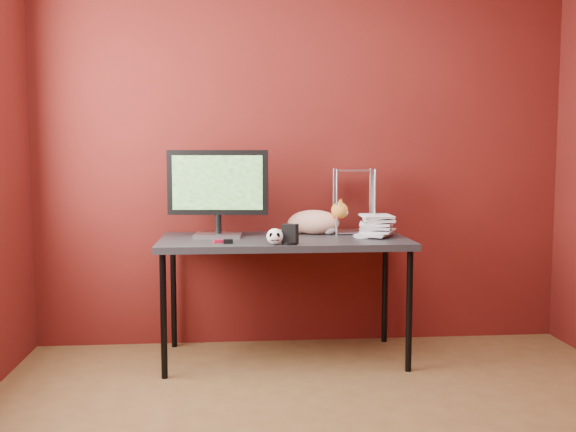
{
  "coord_description": "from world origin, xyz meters",
  "views": [
    {
      "loc": [
        -0.45,
        -2.48,
        1.25
      ],
      "look_at": [
        -0.15,
        1.15,
        0.91
      ],
      "focal_mm": 40.0,
      "sensor_mm": 36.0,
      "label": 1
    }
  ],
  "objects": [
    {
      "name": "room",
      "position": [
        0.0,
        0.0,
        1.45
      ],
      "size": [
        3.52,
        3.52,
        2.61
      ],
      "color": "#55391D",
      "rests_on": "ground"
    },
    {
      "name": "desk",
      "position": [
        -0.15,
        1.37,
        0.7
      ],
      "size": [
        1.5,
        0.7,
        0.75
      ],
      "color": "black",
      "rests_on": "ground"
    },
    {
      "name": "monitor",
      "position": [
        -0.55,
        1.46,
        1.05
      ],
      "size": [
        0.62,
        0.22,
        0.53
      ],
      "rotation": [
        0.0,
        0.0,
        -0.1
      ],
      "color": "#AFB0B4",
      "rests_on": "desk"
    },
    {
      "name": "cat",
      "position": [
        0.06,
        1.55,
        0.83
      ],
      "size": [
        0.48,
        0.27,
        0.23
      ],
      "rotation": [
        0.0,
        0.0,
        -0.33
      ],
      "color": "#C35C29",
      "rests_on": "desk"
    },
    {
      "name": "skull_mug",
      "position": [
        -0.23,
        1.08,
        0.8
      ],
      "size": [
        0.09,
        0.09,
        0.09
      ],
      "rotation": [
        0.0,
        0.0,
        -0.12
      ],
      "color": "white",
      "rests_on": "desk"
    },
    {
      "name": "speaker",
      "position": [
        -0.14,
        1.09,
        0.8
      ],
      "size": [
        0.1,
        0.1,
        0.11
      ],
      "rotation": [
        0.0,
        0.0,
        -0.36
      ],
      "color": "black",
      "rests_on": "desk"
    },
    {
      "name": "book_stack",
      "position": [
        0.34,
        1.44,
        1.5
      ],
      "size": [
        0.29,
        0.31,
        1.49
      ],
      "rotation": [
        0.0,
        0.0,
        -0.32
      ],
      "color": "beige",
      "rests_on": "desk"
    },
    {
      "name": "wire_rack",
      "position": [
        0.31,
        1.56,
        0.96
      ],
      "size": [
        0.25,
        0.21,
        0.42
      ],
      "rotation": [
        0.0,
        0.0,
        -0.06
      ],
      "color": "#AFB0B4",
      "rests_on": "desk"
    },
    {
      "name": "pocket_knife",
      "position": [
        -0.53,
        1.19,
        0.76
      ],
      "size": [
        0.09,
        0.05,
        0.02
      ],
      "primitive_type": "cube",
      "rotation": [
        0.0,
        0.0,
        0.3
      ],
      "color": "#B10D2A",
      "rests_on": "desk"
    },
    {
      "name": "black_gadget",
      "position": [
        -0.49,
        1.15,
        0.76
      ],
      "size": [
        0.05,
        0.03,
        0.03
      ],
      "primitive_type": "cube",
      "rotation": [
        0.0,
        0.0,
        0.05
      ],
      "color": "black",
      "rests_on": "desk"
    },
    {
      "name": "washer",
      "position": [
        -0.11,
        1.08,
        0.75
      ],
      "size": [
        0.05,
        0.05,
        0.0
      ],
      "primitive_type": "cylinder",
      "color": "#AFB0B4",
      "rests_on": "desk"
    }
  ]
}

